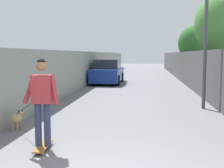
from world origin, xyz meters
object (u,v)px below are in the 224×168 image
(car_near, at_px, (108,72))
(tree_right_near, at_px, (193,43))
(person_skateboarder, at_px, (42,95))
(dog, at_px, (17,118))
(lamp_post, at_px, (206,21))
(skateboard, at_px, (43,146))
(tree_right_far, at_px, (220,25))

(car_near, bearing_deg, tree_right_near, -54.32)
(person_skateboarder, height_order, dog, person_skateboarder)
(lamp_post, distance_m, skateboard, 6.89)
(tree_right_near, distance_m, dog, 17.52)
(skateboard, height_order, person_skateboarder, person_skateboarder)
(lamp_post, bearing_deg, tree_right_near, -6.99)
(tree_right_near, xyz_separation_m, lamp_post, (-12.63, 1.55, 0.26))
(lamp_post, bearing_deg, dog, 123.25)
(car_near, bearing_deg, lamp_post, -151.85)
(lamp_post, height_order, person_skateboarder, lamp_post)
(person_skateboarder, relative_size, car_near, 0.39)
(tree_right_near, xyz_separation_m, car_near, (-4.31, 6.00, -2.00))
(lamp_post, bearing_deg, skateboard, 140.77)
(lamp_post, distance_m, car_near, 9.70)
(tree_right_far, distance_m, car_near, 7.27)
(lamp_post, relative_size, dog, 2.45)
(tree_right_far, xyz_separation_m, car_near, (1.69, 6.51, -2.77))
(tree_right_far, xyz_separation_m, skateboard, (-11.46, 6.00, -3.42))
(skateboard, height_order, car_near, car_near)
(tree_right_near, distance_m, lamp_post, 12.73)
(tree_right_far, distance_m, skateboard, 13.38)
(lamp_post, height_order, skateboard, lamp_post)
(tree_right_near, height_order, person_skateboarder, tree_right_near)
(tree_right_near, height_order, car_near, tree_right_near)
(tree_right_far, relative_size, dog, 2.92)
(tree_right_far, distance_m, lamp_post, 6.96)
(skateboard, distance_m, person_skateboarder, 1.01)
(car_near, bearing_deg, tree_right_far, -104.58)
(tree_right_far, xyz_separation_m, person_skateboarder, (-11.46, 6.00, -2.41))
(tree_right_far, relative_size, car_near, 1.20)
(tree_right_far, height_order, dog, tree_right_far)
(person_skateboarder, bearing_deg, tree_right_far, -27.63)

